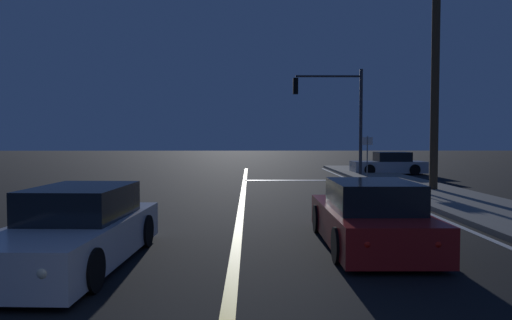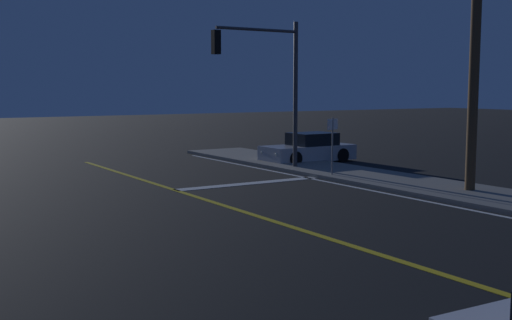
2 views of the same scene
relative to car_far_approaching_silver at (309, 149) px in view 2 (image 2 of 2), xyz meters
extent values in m
cube|color=gold|center=(-8.69, -14.39, -0.58)|extent=(0.20, 39.52, 0.01)
cube|color=white|center=(-5.84, -4.27, -0.58)|extent=(5.71, 0.50, 0.01)
cube|color=#B2B5BA|center=(-0.06, 0.00, -0.14)|extent=(4.32, 1.86, 0.68)
cube|color=black|center=(0.20, 0.00, 0.46)|extent=(1.99, 1.59, 0.60)
cylinder|color=black|center=(-1.39, -0.86, -0.26)|extent=(0.64, 0.23, 0.64)
cylinder|color=black|center=(-1.40, 0.84, -0.26)|extent=(0.64, 0.23, 0.64)
cylinder|color=black|center=(1.28, -0.84, -0.26)|extent=(0.64, 0.23, 0.64)
cylinder|color=black|center=(1.26, 0.86, -0.26)|extent=(0.64, 0.23, 0.64)
sphere|color=#FFF4CC|center=(-2.15, -0.58, -0.06)|extent=(0.18, 0.18, 0.18)
sphere|color=#FFF4CC|center=(-2.16, 0.55, -0.06)|extent=(0.18, 0.18, 0.18)
sphere|color=red|center=(2.04, -0.55, -0.06)|extent=(0.14, 0.14, 0.14)
sphere|color=red|center=(2.03, 0.58, -0.06)|extent=(0.14, 0.14, 0.14)
cylinder|color=#38383D|center=(-2.18, -1.97, 2.44)|extent=(0.18, 0.18, 6.04)
cylinder|color=#38383D|center=(-4.03, -1.97, 5.06)|extent=(3.69, 0.12, 0.12)
cube|color=black|center=(-5.87, -1.97, 4.51)|extent=(0.28, 0.28, 0.90)
sphere|color=red|center=(-5.87, -1.97, 4.78)|extent=(0.22, 0.22, 0.22)
sphere|color=#4C2D05|center=(-5.87, -1.97, 4.51)|extent=(0.22, 0.22, 0.22)
sphere|color=#0A3814|center=(-5.87, -1.97, 4.24)|extent=(0.22, 0.22, 0.22)
cylinder|color=#4C3823|center=(-1.08, -9.98, 4.74)|extent=(0.32, 0.32, 10.65)
cylinder|color=slate|center=(-2.48, -4.77, 0.56)|extent=(0.06, 0.06, 2.29)
cube|color=white|center=(-2.48, -4.77, 1.45)|extent=(0.56, 0.14, 0.40)
camera|label=1|loc=(-8.41, -29.19, 1.61)|focal=34.05mm
camera|label=2|loc=(-17.54, -23.39, 2.77)|focal=44.88mm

